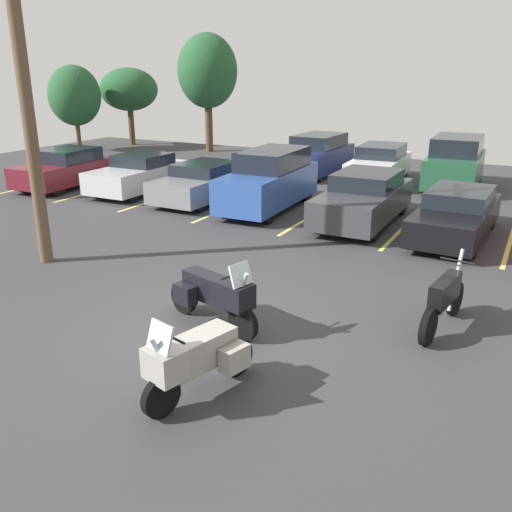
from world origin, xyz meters
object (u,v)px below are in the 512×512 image
motorcycle_third (195,357)px  car_far_green (455,163)px  car_black (456,214)px  car_far_white (379,164)px  utility_pole (21,58)px  car_far_navy (318,155)px  motorcycle_second (444,300)px  car_silver (139,174)px  car_charcoal (364,199)px  car_maroon (66,168)px  motorcycle_touring (215,294)px  car_blue (269,180)px  car_grey (205,182)px

motorcycle_third → car_far_green: car_far_green is taller
car_black → car_far_green: size_ratio=1.05×
car_black → car_far_white: 7.94m
car_far_green → utility_pole: utility_pole is taller
car_far_white → car_far_navy: bearing=170.5°
motorcycle_second → car_silver: car_silver is taller
car_black → car_far_white: car_far_white is taller
motorcycle_second → car_silver: 14.15m
car_charcoal → utility_pole: (-5.85, -7.15, 3.99)m
car_maroon → motorcycle_touring: bearing=-34.1°
motorcycle_third → car_silver: (-9.70, 10.70, 0.05)m
car_maroon → car_far_white: 12.77m
motorcycle_touring → utility_pole: utility_pole is taller
car_far_white → car_far_green: size_ratio=1.05×
car_blue → car_silver: bearing=179.5°
car_black → car_far_green: 7.10m
motorcycle_second → car_grey: car_grey is taller
car_far_green → utility_pole: size_ratio=0.49×
car_charcoal → motorcycle_second: bearing=-61.5°
car_grey → car_far_navy: car_far_navy is taller
car_grey → utility_pole: size_ratio=0.49×
car_black → utility_pole: size_ratio=0.51×
car_far_white → car_far_green: 2.98m
car_far_navy → car_far_white: 3.00m
car_charcoal → utility_pole: utility_pole is taller
car_black → car_far_white: (-4.10, 6.80, 0.09)m
car_maroon → car_far_green: bearing=26.6°
car_far_white → utility_pole: 14.91m
car_maroon → car_black: bearing=-0.3°
car_blue → car_grey: bearing=178.6°
car_black → car_far_navy: (-7.06, 7.29, 0.20)m
car_maroon → car_blue: car_blue is taller
car_grey → car_blue: (2.62, -0.06, 0.30)m
car_charcoal → car_far_white: car_charcoal is taller
car_grey → car_far_white: (4.64, 6.17, 0.08)m
car_blue → car_black: size_ratio=1.02×
car_silver → car_grey: 2.96m
car_far_white → car_charcoal: bearing=-78.3°
motorcycle_second → motorcycle_third: size_ratio=1.08×
car_grey → utility_pole: (0.13, -7.47, 4.08)m
car_charcoal → car_black: 2.78m
utility_pole → car_far_white: bearing=71.7°
car_grey → car_far_green: car_far_green is taller
motorcycle_second → car_far_white: bearing=110.5°
car_black → car_far_green: car_far_green is taller
car_maroon → car_grey: car_maroon is taller
car_grey → utility_pole: utility_pole is taller
motorcycle_second → car_charcoal: 7.32m
motorcycle_touring → car_far_green: (1.84, 15.01, 0.34)m
motorcycle_third → car_blue: (-4.11, 10.65, 0.32)m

